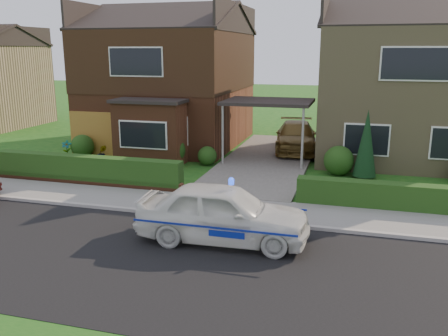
% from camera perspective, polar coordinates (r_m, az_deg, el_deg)
% --- Properties ---
extents(ground, '(120.00, 120.00, 0.00)m').
position_cam_1_polar(ground, '(11.46, -5.14, -11.42)').
color(ground, '#154D14').
rests_on(ground, ground).
extents(road, '(60.00, 6.00, 0.02)m').
position_cam_1_polar(road, '(11.46, -5.14, -11.42)').
color(road, black).
rests_on(road, ground).
extents(kerb, '(60.00, 0.16, 0.12)m').
position_cam_1_polar(kerb, '(14.10, -0.75, -6.10)').
color(kerb, '#9E9993').
rests_on(kerb, ground).
extents(sidewalk, '(60.00, 2.00, 0.10)m').
position_cam_1_polar(sidewalk, '(15.06, 0.37, -4.81)').
color(sidewalk, slate).
rests_on(sidewalk, ground).
extents(driveway, '(3.80, 12.00, 0.12)m').
position_cam_1_polar(driveway, '(21.54, 5.21, 0.95)').
color(driveway, '#666059').
rests_on(driveway, ground).
extents(house_left, '(7.50, 9.53, 7.25)m').
position_cam_1_polar(house_left, '(25.43, -6.52, 11.45)').
color(house_left, brown).
rests_on(house_left, ground).
extents(house_right, '(7.50, 8.06, 7.25)m').
position_cam_1_polar(house_right, '(23.77, 20.91, 10.11)').
color(house_right, '#97855C').
rests_on(house_right, ground).
extents(carport_link, '(3.80, 3.00, 2.77)m').
position_cam_1_polar(carport_link, '(21.06, 5.35, 7.81)').
color(carport_link, black).
rests_on(carport_link, ground).
extents(garage_door, '(2.20, 0.10, 2.10)m').
position_cam_1_polar(garage_door, '(23.31, -15.63, 3.97)').
color(garage_door, brown).
rests_on(garage_door, ground).
extents(dwarf_wall, '(7.70, 0.25, 0.36)m').
position_cam_1_polar(dwarf_wall, '(18.36, -16.35, -1.50)').
color(dwarf_wall, brown).
rests_on(dwarf_wall, ground).
extents(hedge_left, '(7.50, 0.55, 0.90)m').
position_cam_1_polar(hedge_left, '(18.53, -16.07, -1.91)').
color(hedge_left, '#113611').
rests_on(hedge_left, ground).
extents(hedge_right, '(7.50, 0.55, 0.80)m').
position_cam_1_polar(hedge_right, '(15.92, 22.32, -5.04)').
color(hedge_right, '#113611').
rests_on(hedge_right, ground).
extents(shrub_left_far, '(1.08, 1.08, 1.08)m').
position_cam_1_polar(shrub_left_far, '(23.15, -16.67, 2.54)').
color(shrub_left_far, '#113611').
rests_on(shrub_left_far, ground).
extents(shrub_left_mid, '(1.32, 1.32, 1.32)m').
position_cam_1_polar(shrub_left_mid, '(20.91, -6.47, 2.20)').
color(shrub_left_mid, '#113611').
rests_on(shrub_left_mid, ground).
extents(shrub_left_near, '(0.84, 0.84, 0.84)m').
position_cam_1_polar(shrub_left_near, '(20.70, -2.03, 1.48)').
color(shrub_left_near, '#113611').
rests_on(shrub_left_near, ground).
extents(shrub_right_near, '(1.20, 1.20, 1.20)m').
position_cam_1_polar(shrub_right_near, '(19.54, 13.64, 0.87)').
color(shrub_right_near, '#113611').
rests_on(shrub_right_near, ground).
extents(conifer_a, '(0.90, 0.90, 2.60)m').
position_cam_1_polar(conifer_a, '(19.20, 16.72, 2.58)').
color(conifer_a, black).
rests_on(conifer_a, ground).
extents(police_car, '(4.15, 4.58, 1.70)m').
position_cam_1_polar(police_car, '(12.40, -0.13, -5.48)').
color(police_car, silver).
rests_on(police_car, ground).
extents(driveway_car, '(2.53, 4.94, 1.37)m').
position_cam_1_polar(driveway_car, '(23.42, 8.67, 3.76)').
color(driveway_car, brown).
rests_on(driveway_car, driveway).
extents(potted_plant_a, '(0.53, 0.44, 0.86)m').
position_cam_1_polar(potted_plant_a, '(23.02, -18.38, 2.07)').
color(potted_plant_a, gray).
rests_on(potted_plant_a, ground).
extents(potted_plant_b, '(0.52, 0.48, 0.74)m').
position_cam_1_polar(potted_plant_b, '(22.09, -14.45, 1.71)').
color(potted_plant_b, gray).
rests_on(potted_plant_b, ground).
extents(potted_plant_c, '(0.51, 0.51, 0.67)m').
position_cam_1_polar(potted_plant_c, '(17.51, -6.35, -1.21)').
color(potted_plant_c, gray).
rests_on(potted_plant_c, ground).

